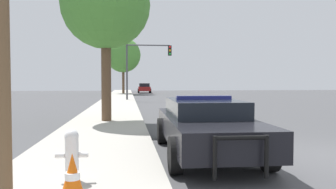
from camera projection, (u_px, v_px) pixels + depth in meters
ground_plane at (312, 156)px, 7.61m from camera, size 110.00×110.00×0.00m
sidewalk_left at (88, 160)px, 6.98m from camera, size 3.00×110.00×0.13m
police_car at (205, 124)px, 7.75m from camera, size 2.14×5.10×1.39m
fire_hydrant at (72, 153)px, 5.26m from camera, size 0.51×0.22×0.84m
traffic_light at (145, 60)px, 28.92m from camera, size 4.04×0.35×4.96m
car_background_distant at (144, 88)px, 49.03m from camera, size 2.05×4.38×1.46m
tree_sidewalk_far at (123, 55)px, 44.00m from camera, size 4.68×4.68×7.50m
tree_sidewalk_near at (106, 5)px, 13.23m from camera, size 3.61×3.61×6.54m
traffic_cone at (72, 178)px, 4.29m from camera, size 0.36×0.36×0.67m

